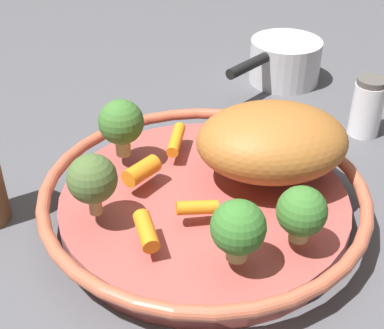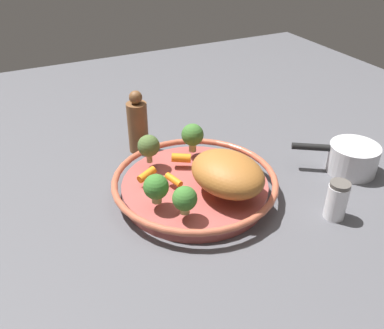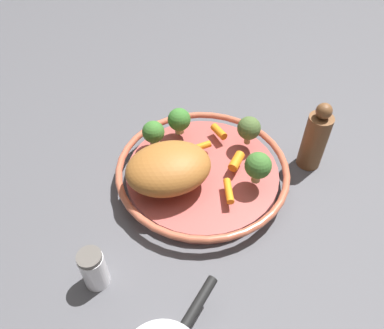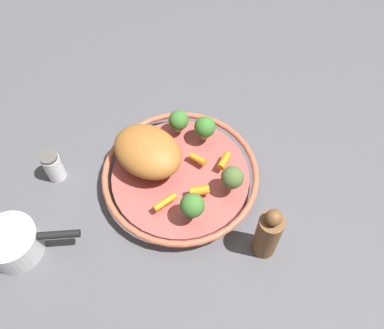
{
  "view_description": "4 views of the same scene",
  "coord_description": "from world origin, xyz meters",
  "px_view_note": "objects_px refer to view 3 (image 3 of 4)",
  "views": [
    {
      "loc": [
        -0.47,
        -0.06,
        0.39
      ],
      "look_at": [
        0.02,
        0.02,
        0.06
      ],
      "focal_mm": 51.24,
      "sensor_mm": 36.0,
      "label": 1
    },
    {
      "loc": [
        -0.33,
        -0.66,
        0.54
      ],
      "look_at": [
        -0.01,
        0.0,
        0.08
      ],
      "focal_mm": 39.34,
      "sensor_mm": 36.0,
      "label": 2
    },
    {
      "loc": [
        0.52,
        -0.04,
        0.6
      ],
      "look_at": [
        0.03,
        -0.02,
        0.08
      ],
      "focal_mm": 35.51,
      "sensor_mm": 36.0,
      "label": 3
    },
    {
      "loc": [
        0.29,
        0.42,
        0.85
      ],
      "look_at": [
        -0.02,
        0.02,
        0.08
      ],
      "focal_mm": 39.94,
      "sensor_mm": 36.0,
      "label": 4
    }
  ],
  "objects_px": {
    "baby_carrot_back": "(219,132)",
    "roast_chicken_piece": "(169,168)",
    "salt_shaker": "(94,269)",
    "pepper_mill": "(315,139)",
    "baby_carrot_near_rim": "(200,146)",
    "broccoli_floret_edge": "(258,166)",
    "broccoli_floret_small": "(179,120)",
    "broccoli_floret_mid": "(153,132)",
    "baby_carrot_right": "(229,191)",
    "baby_carrot_left": "(236,159)",
    "serving_bowl": "(202,173)",
    "broccoli_floret_large": "(249,128)"
  },
  "relations": [
    {
      "from": "baby_carrot_right",
      "to": "salt_shaker",
      "type": "relative_size",
      "value": 0.67
    },
    {
      "from": "baby_carrot_back",
      "to": "baby_carrot_near_rim",
      "type": "distance_m",
      "value": 0.06
    },
    {
      "from": "broccoli_floret_large",
      "to": "pepper_mill",
      "type": "xyz_separation_m",
      "value": [
        0.02,
        0.14,
        -0.01
      ]
    },
    {
      "from": "baby_carrot_near_rim",
      "to": "broccoli_floret_large",
      "type": "distance_m",
      "value": 0.11
    },
    {
      "from": "baby_carrot_back",
      "to": "pepper_mill",
      "type": "bearing_deg",
      "value": 75.22
    },
    {
      "from": "broccoli_floret_edge",
      "to": "pepper_mill",
      "type": "height_order",
      "value": "pepper_mill"
    },
    {
      "from": "broccoli_floret_edge",
      "to": "salt_shaker",
      "type": "bearing_deg",
      "value": -59.18
    },
    {
      "from": "baby_carrot_near_rim",
      "to": "broccoli_floret_large",
      "type": "xyz_separation_m",
      "value": [
        -0.01,
        0.1,
        0.03
      ]
    },
    {
      "from": "serving_bowl",
      "to": "pepper_mill",
      "type": "relative_size",
      "value": 2.2
    },
    {
      "from": "baby_carrot_left",
      "to": "pepper_mill",
      "type": "bearing_deg",
      "value": 102.3
    },
    {
      "from": "baby_carrot_left",
      "to": "broccoli_floret_large",
      "type": "distance_m",
      "value": 0.07
    },
    {
      "from": "broccoli_floret_small",
      "to": "broccoli_floret_edge",
      "type": "bearing_deg",
      "value": 44.32
    },
    {
      "from": "roast_chicken_piece",
      "to": "baby_carrot_right",
      "type": "xyz_separation_m",
      "value": [
        0.04,
        0.11,
        -0.03
      ]
    },
    {
      "from": "roast_chicken_piece",
      "to": "baby_carrot_left",
      "type": "bearing_deg",
      "value": 107.78
    },
    {
      "from": "broccoli_floret_mid",
      "to": "pepper_mill",
      "type": "relative_size",
      "value": 0.35
    },
    {
      "from": "serving_bowl",
      "to": "roast_chicken_piece",
      "type": "bearing_deg",
      "value": -60.0
    },
    {
      "from": "broccoli_floret_mid",
      "to": "broccoli_floret_edge",
      "type": "distance_m",
      "value": 0.23
    },
    {
      "from": "roast_chicken_piece",
      "to": "baby_carrot_back",
      "type": "xyz_separation_m",
      "value": [
        -0.13,
        0.11,
        -0.03
      ]
    },
    {
      "from": "broccoli_floret_edge",
      "to": "baby_carrot_right",
      "type": "bearing_deg",
      "value": -61.89
    },
    {
      "from": "baby_carrot_left",
      "to": "baby_carrot_back",
      "type": "height_order",
      "value": "baby_carrot_left"
    },
    {
      "from": "roast_chicken_piece",
      "to": "baby_carrot_left",
      "type": "distance_m",
      "value": 0.14
    },
    {
      "from": "broccoli_floret_edge",
      "to": "broccoli_floret_small",
      "type": "height_order",
      "value": "broccoli_floret_edge"
    },
    {
      "from": "serving_bowl",
      "to": "broccoli_floret_mid",
      "type": "height_order",
      "value": "broccoli_floret_mid"
    },
    {
      "from": "pepper_mill",
      "to": "broccoli_floret_small",
      "type": "bearing_deg",
      "value": -102.79
    },
    {
      "from": "salt_shaker",
      "to": "pepper_mill",
      "type": "height_order",
      "value": "pepper_mill"
    },
    {
      "from": "baby_carrot_back",
      "to": "baby_carrot_near_rim",
      "type": "bearing_deg",
      "value": -45.57
    },
    {
      "from": "broccoli_floret_large",
      "to": "broccoli_floret_small",
      "type": "xyz_separation_m",
      "value": [
        -0.04,
        -0.14,
        -0.01
      ]
    },
    {
      "from": "serving_bowl",
      "to": "baby_carrot_back",
      "type": "relative_size",
      "value": 8.12
    },
    {
      "from": "baby_carrot_left",
      "to": "broccoli_floret_mid",
      "type": "height_order",
      "value": "broccoli_floret_mid"
    },
    {
      "from": "salt_shaker",
      "to": "baby_carrot_right",
      "type": "bearing_deg",
      "value": 121.45
    },
    {
      "from": "baby_carrot_near_rim",
      "to": "broccoli_floret_edge",
      "type": "relative_size",
      "value": 0.61
    },
    {
      "from": "baby_carrot_left",
      "to": "broccoli_floret_edge",
      "type": "distance_m",
      "value": 0.07
    },
    {
      "from": "baby_carrot_right",
      "to": "baby_carrot_left",
      "type": "bearing_deg",
      "value": 163.25
    },
    {
      "from": "serving_bowl",
      "to": "broccoli_floret_large",
      "type": "bearing_deg",
      "value": 122.63
    },
    {
      "from": "baby_carrot_back",
      "to": "broccoli_floret_mid",
      "type": "relative_size",
      "value": 0.78
    },
    {
      "from": "broccoli_floret_large",
      "to": "pepper_mill",
      "type": "height_order",
      "value": "pepper_mill"
    },
    {
      "from": "baby_carrot_near_rim",
      "to": "roast_chicken_piece",
      "type": "bearing_deg",
      "value": -36.22
    },
    {
      "from": "baby_carrot_back",
      "to": "broccoli_floret_mid",
      "type": "height_order",
      "value": "broccoli_floret_mid"
    },
    {
      "from": "serving_bowl",
      "to": "roast_chicken_piece",
      "type": "xyz_separation_m",
      "value": [
        0.04,
        -0.07,
        0.06
      ]
    },
    {
      "from": "roast_chicken_piece",
      "to": "broccoli_floret_edge",
      "type": "distance_m",
      "value": 0.17
    },
    {
      "from": "broccoli_floret_mid",
      "to": "baby_carrot_near_rim",
      "type": "bearing_deg",
      "value": 77.46
    },
    {
      "from": "broccoli_floret_large",
      "to": "baby_carrot_left",
      "type": "bearing_deg",
      "value": -27.97
    },
    {
      "from": "pepper_mill",
      "to": "baby_carrot_back",
      "type": "bearing_deg",
      "value": -104.78
    },
    {
      "from": "baby_carrot_back",
      "to": "roast_chicken_piece",
      "type": "bearing_deg",
      "value": -39.62
    },
    {
      "from": "roast_chicken_piece",
      "to": "broccoli_floret_large",
      "type": "relative_size",
      "value": 2.49
    },
    {
      "from": "roast_chicken_piece",
      "to": "broccoli_floret_small",
      "type": "height_order",
      "value": "roast_chicken_piece"
    },
    {
      "from": "baby_carrot_right",
      "to": "broccoli_floret_edge",
      "type": "height_order",
      "value": "broccoli_floret_edge"
    },
    {
      "from": "salt_shaker",
      "to": "pepper_mill",
      "type": "bearing_deg",
      "value": 121.28
    },
    {
      "from": "baby_carrot_left",
      "to": "baby_carrot_near_rim",
      "type": "relative_size",
      "value": 1.02
    },
    {
      "from": "serving_bowl",
      "to": "broccoli_floret_edge",
      "type": "bearing_deg",
      "value": 66.41
    }
  ]
}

